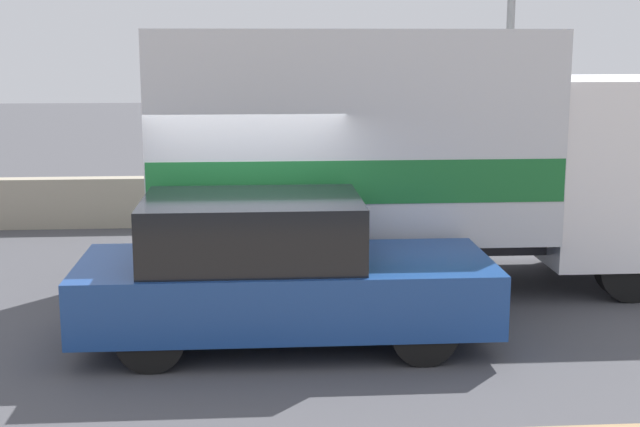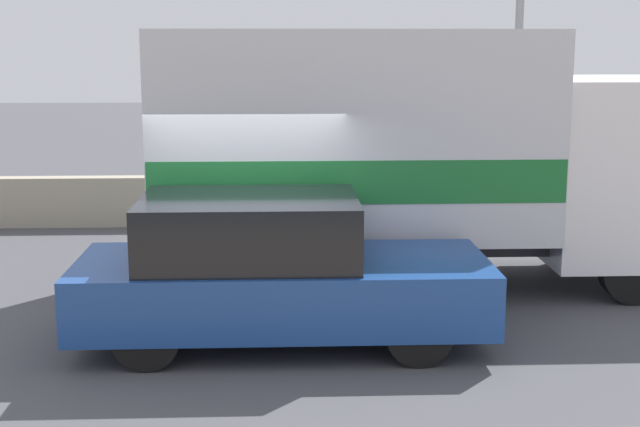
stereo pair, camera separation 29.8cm
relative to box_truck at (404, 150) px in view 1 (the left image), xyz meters
The scene contains 4 objects.
ground_plane 3.65m from the box_truck, 134.46° to the right, with size 80.00×80.00×0.00m, color #47474C.
stone_wall_backdrop 4.98m from the box_truck, 117.26° to the left, with size 60.00×0.35×0.91m.
box_truck is the anchor object (origin of this frame).
car_hatchback 3.19m from the box_truck, 127.42° to the right, with size 4.60×1.86×1.68m.
Camera 1 is at (0.16, -9.83, 3.37)m, focal length 50.00 mm.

